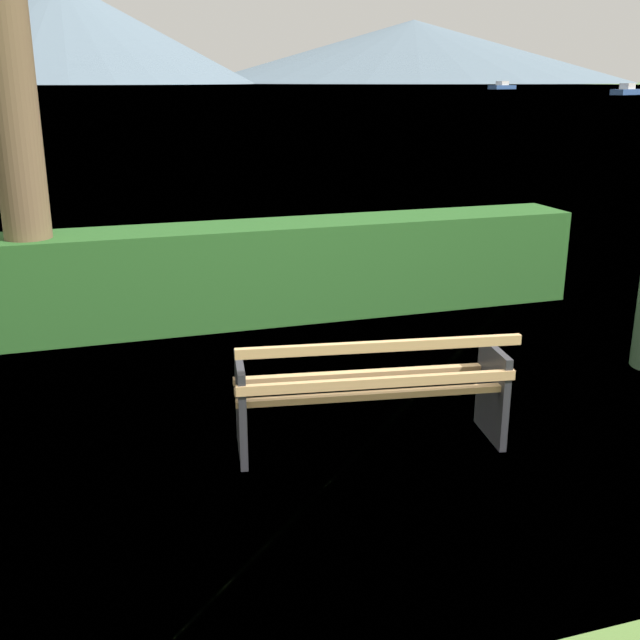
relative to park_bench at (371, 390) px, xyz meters
name	(u,v)px	position (x,y,z in m)	size (l,w,h in m)	color
ground_plane	(368,443)	(0.01, 0.06, -0.43)	(1400.00, 1400.00, 0.00)	#567A38
water_surface	(71,87)	(0.01, 307.95, -0.43)	(620.00, 620.00, 0.00)	#7A99A8
park_bench	(371,390)	(0.00, 0.00, 0.00)	(1.92, 0.85, 0.87)	tan
hedge_row	(262,272)	(0.01, 3.18, 0.08)	(7.00, 0.75, 1.02)	#285B23
fishing_boat_near	(502,86)	(114.58, 191.82, 0.33)	(9.37, 6.21, 2.17)	#335693
sailboat_mid	(627,91)	(90.57, 109.99, 0.24)	(8.25, 5.76, 1.93)	#335693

